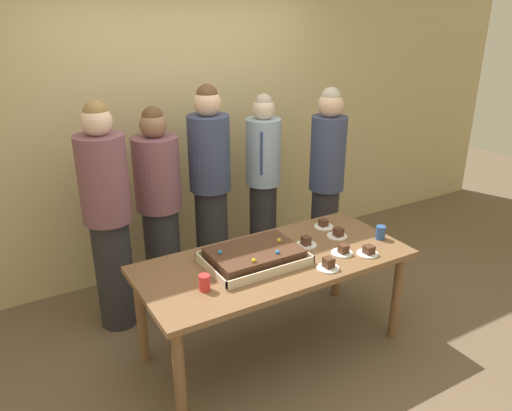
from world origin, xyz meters
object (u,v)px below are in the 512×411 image
(plated_slice_center_back, at_px, (324,225))
(person_left_edge_reaching, at_px, (108,216))
(person_striped_tie_right, at_px, (210,186))
(plated_slice_near_left, at_px, (328,265))
(plated_slice_near_right, at_px, (306,243))
(person_green_shirt_behind, at_px, (159,206))
(party_table, at_px, (274,270))
(person_far_right_suit, at_px, (263,182))
(drink_cup_middle, at_px, (381,233))
(drink_cup_nearest, at_px, (204,283))
(plated_slice_far_left, at_px, (368,252))
(plated_slice_far_right, at_px, (343,251))
(person_serving_front, at_px, (327,179))
(sheet_cake, at_px, (254,256))
(plated_slice_center_front, at_px, (338,234))

(plated_slice_center_back, height_order, person_left_edge_reaching, person_left_edge_reaching)
(plated_slice_center_back, distance_m, person_striped_tie_right, 1.00)
(person_left_edge_reaching, bearing_deg, plated_slice_near_left, 2.82)
(plated_slice_near_left, distance_m, plated_slice_center_back, 0.66)
(plated_slice_near_right, bearing_deg, plated_slice_near_left, -101.57)
(person_green_shirt_behind, bearing_deg, party_table, 6.66)
(person_green_shirt_behind, bearing_deg, person_far_right_suit, 76.03)
(party_table, height_order, drink_cup_middle, drink_cup_middle)
(party_table, bearing_deg, drink_cup_nearest, -168.01)
(plated_slice_far_left, relative_size, drink_cup_middle, 1.50)
(party_table, height_order, plated_slice_center_back, plated_slice_center_back)
(party_table, bearing_deg, drink_cup_middle, -8.77)
(plated_slice_far_right, bearing_deg, drink_cup_middle, 6.99)
(person_left_edge_reaching, bearing_deg, person_serving_front, 45.43)
(person_green_shirt_behind, relative_size, person_far_right_suit, 0.99)
(plated_slice_far_left, bearing_deg, drink_cup_nearest, 172.63)
(plated_slice_near_right, bearing_deg, plated_slice_far_right, -57.96)
(plated_slice_far_right, xyz_separation_m, drink_cup_nearest, (-1.02, 0.06, 0.03))
(sheet_cake, relative_size, drink_cup_middle, 6.59)
(drink_cup_middle, bearing_deg, plated_slice_center_front, 143.88)
(plated_slice_center_front, bearing_deg, plated_slice_far_left, -89.57)
(plated_slice_far_left, bearing_deg, person_far_right_suit, 91.39)
(plated_slice_far_right, height_order, plated_slice_center_back, plated_slice_far_right)
(sheet_cake, distance_m, person_green_shirt_behind, 1.06)
(person_striped_tie_right, bearing_deg, person_serving_front, 82.54)
(plated_slice_near_right, distance_m, plated_slice_far_left, 0.44)
(person_striped_tie_right, relative_size, person_left_edge_reaching, 1.01)
(plated_slice_near_left, height_order, person_far_right_suit, person_far_right_suit)
(plated_slice_center_back, bearing_deg, plated_slice_far_right, -110.75)
(plated_slice_center_front, xyz_separation_m, plated_slice_center_back, (0.02, 0.19, -0.00))
(sheet_cake, height_order, plated_slice_near_right, sheet_cake)
(plated_slice_center_back, distance_m, person_green_shirt_behind, 1.31)
(sheet_cake, relative_size, plated_slice_far_right, 4.39)
(person_striped_tie_right, bearing_deg, person_far_right_suit, 102.32)
(person_striped_tie_right, bearing_deg, plated_slice_near_left, 18.12)
(person_green_shirt_behind, bearing_deg, plated_slice_near_left, 10.65)
(sheet_cake, bearing_deg, person_green_shirt_behind, 105.56)
(person_far_right_suit, relative_size, person_left_edge_reaching, 0.94)
(plated_slice_center_back, xyz_separation_m, person_green_shirt_behind, (-1.03, 0.80, 0.09))
(sheet_cake, bearing_deg, person_far_right_suit, 56.19)
(plated_slice_center_back, height_order, drink_cup_middle, drink_cup_middle)
(plated_slice_far_left, relative_size, drink_cup_nearest, 1.50)
(party_table, xyz_separation_m, drink_cup_middle, (0.84, -0.13, 0.13))
(plated_slice_center_back, distance_m, drink_cup_nearest, 1.24)
(plated_slice_near_right, height_order, plated_slice_far_left, plated_slice_near_right)
(sheet_cake, relative_size, person_striped_tie_right, 0.37)
(drink_cup_middle, xyz_separation_m, person_left_edge_reaching, (-1.71, 1.01, 0.13))
(sheet_cake, height_order, person_striped_tie_right, person_striped_tie_right)
(plated_slice_center_back, distance_m, person_left_edge_reaching, 1.62)
(party_table, distance_m, plated_slice_near_left, 0.39)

